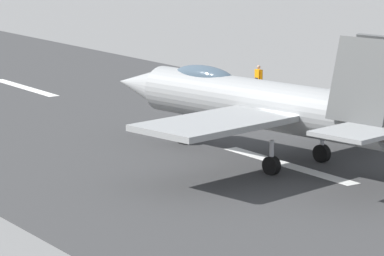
{
  "coord_description": "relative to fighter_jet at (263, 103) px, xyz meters",
  "views": [
    {
      "loc": [
        -31.67,
        26.84,
        9.82
      ],
      "look_at": [
        0.11,
        5.03,
        2.2
      ],
      "focal_mm": 96.64,
      "sensor_mm": 36.0,
      "label": 1
    }
  ],
  "objects": [
    {
      "name": "ground_plane",
      "position": [
        -1.72,
        -0.34,
        -2.49
      ],
      "size": [
        400.0,
        400.0,
        0.0
      ],
      "primitive_type": "plane",
      "color": "slate"
    },
    {
      "name": "runway_strip",
      "position": [
        -1.74,
        -0.34,
        -2.48
      ],
      "size": [
        240.0,
        26.0,
        0.02
      ],
      "color": "#383939",
      "rests_on": "ground"
    },
    {
      "name": "fighter_jet",
      "position": [
        0.0,
        0.0,
        0.0
      ],
      "size": [
        17.58,
        14.52,
        5.69
      ],
      "color": "gray",
      "rests_on": "ground"
    },
    {
      "name": "crew_person",
      "position": [
        14.69,
        -11.33,
        -1.7
      ],
      "size": [
        0.7,
        0.36,
        1.57
      ],
      "color": "#1E2338",
      "rests_on": "ground"
    },
    {
      "name": "marker_cone_mid",
      "position": [
        6.18,
        -12.45,
        -2.21
      ],
      "size": [
        0.44,
        0.44,
        0.55
      ],
      "primitive_type": "cone",
      "color": "orange",
      "rests_on": "ground"
    }
  ]
}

